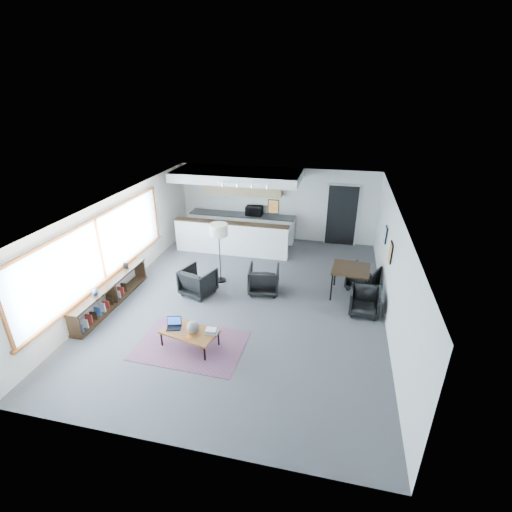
% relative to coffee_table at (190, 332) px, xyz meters
% --- Properties ---
extents(room, '(7.02, 9.02, 2.62)m').
position_rel_coffee_table_xyz_m(room, '(0.72, 2.11, 0.94)').
color(room, '#4B4B4E').
rests_on(room, ground).
extents(window, '(0.10, 5.95, 1.66)m').
position_rel_coffee_table_xyz_m(window, '(-2.75, 1.21, 1.09)').
color(window, '#8CBFFF').
rests_on(window, room).
extents(console, '(0.35, 3.00, 0.80)m').
position_rel_coffee_table_xyz_m(console, '(-2.58, 1.06, -0.03)').
color(console, black).
rests_on(console, floor).
extents(kitchenette, '(4.20, 1.96, 2.60)m').
position_rel_coffee_table_xyz_m(kitchenette, '(-0.48, 5.82, 1.02)').
color(kitchenette, white).
rests_on(kitchenette, floor).
extents(doorway, '(1.10, 0.12, 2.15)m').
position_rel_coffee_table_xyz_m(doorway, '(3.02, 6.53, 0.71)').
color(doorway, black).
rests_on(doorway, room).
extents(track_light, '(1.60, 0.07, 0.15)m').
position_rel_coffee_table_xyz_m(track_light, '(0.13, 4.31, 2.17)').
color(track_light, silver).
rests_on(track_light, room).
extents(wall_art_lower, '(0.03, 0.38, 0.48)m').
position_rel_coffee_table_xyz_m(wall_art_lower, '(4.18, 2.51, 1.19)').
color(wall_art_lower, black).
rests_on(wall_art_lower, room).
extents(wall_art_upper, '(0.03, 0.34, 0.44)m').
position_rel_coffee_table_xyz_m(wall_art_upper, '(4.18, 3.81, 1.14)').
color(wall_art_upper, black).
rests_on(wall_art_upper, room).
extents(kilim_rug, '(2.35, 1.63, 0.01)m').
position_rel_coffee_table_xyz_m(kilim_rug, '(0.00, 0.00, -0.35)').
color(kilim_rug, '#61364B').
rests_on(kilim_rug, floor).
extents(coffee_table, '(1.31, 0.89, 0.39)m').
position_rel_coffee_table_xyz_m(coffee_table, '(0.00, 0.00, 0.00)').
color(coffee_table, brown).
rests_on(coffee_table, floor).
extents(laptop, '(0.37, 0.33, 0.22)m').
position_rel_coffee_table_xyz_m(laptop, '(-0.38, 0.07, 0.09)').
color(laptop, black).
rests_on(laptop, coffee_table).
extents(ceramic_pot, '(0.26, 0.26, 0.26)m').
position_rel_coffee_table_xyz_m(ceramic_pot, '(0.10, -0.02, 0.16)').
color(ceramic_pot, gray).
rests_on(ceramic_pot, coffee_table).
extents(book_stack, '(0.28, 0.23, 0.08)m').
position_rel_coffee_table_xyz_m(book_stack, '(0.48, 0.07, 0.07)').
color(book_stack, silver).
rests_on(book_stack, coffee_table).
extents(coaster, '(0.14, 0.14, 0.01)m').
position_rel_coffee_table_xyz_m(coaster, '(0.06, -0.20, 0.03)').
color(coaster, '#E5590C').
rests_on(coaster, coffee_table).
extents(armchair_left, '(0.99, 0.96, 0.82)m').
position_rel_coffee_table_xyz_m(armchair_left, '(-0.62, 2.14, 0.05)').
color(armchair_left, black).
rests_on(armchair_left, floor).
extents(armchair_right, '(0.88, 0.84, 0.82)m').
position_rel_coffee_table_xyz_m(armchair_right, '(1.08, 2.63, 0.05)').
color(armchair_right, black).
rests_on(armchair_right, floor).
extents(floor_lamp, '(0.60, 0.60, 1.74)m').
position_rel_coffee_table_xyz_m(floor_lamp, '(-0.26, 2.97, 1.15)').
color(floor_lamp, black).
rests_on(floor_lamp, floor).
extents(dining_table, '(1.03, 1.03, 0.80)m').
position_rel_coffee_table_xyz_m(dining_table, '(3.35, 2.97, 0.37)').
color(dining_table, black).
rests_on(dining_table, floor).
extents(dining_chair_near, '(0.64, 0.60, 0.62)m').
position_rel_coffee_table_xyz_m(dining_chair_near, '(3.72, 2.15, -0.05)').
color(dining_chair_near, black).
rests_on(dining_chair_near, floor).
extents(dining_chair_far, '(0.82, 0.79, 0.65)m').
position_rel_coffee_table_xyz_m(dining_chair_far, '(3.72, 3.38, -0.04)').
color(dining_chair_far, black).
rests_on(dining_chair_far, floor).
extents(microwave, '(0.58, 0.33, 0.39)m').
position_rel_coffee_table_xyz_m(microwave, '(-0.03, 6.26, 0.77)').
color(microwave, black).
rests_on(microwave, kitchenette).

